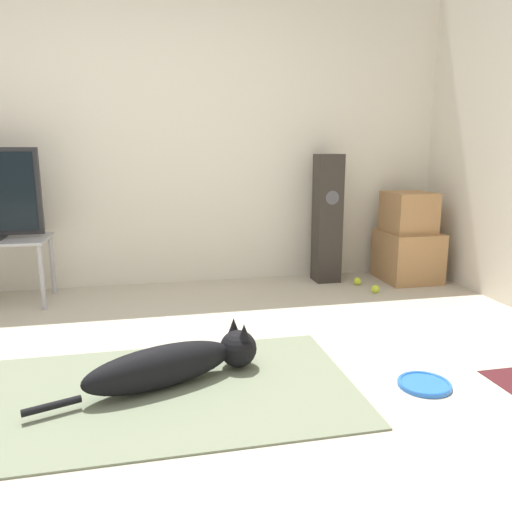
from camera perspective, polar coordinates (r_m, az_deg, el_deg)
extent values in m
plane|color=#BCB29E|center=(2.52, -10.47, -15.36)|extent=(12.00, 12.00, 0.00)
cube|color=silver|center=(4.34, -12.14, 13.51)|extent=(8.00, 0.06, 2.55)
cube|color=slate|center=(2.55, -11.82, -15.01)|extent=(1.97, 1.09, 0.01)
ellipsoid|color=black|center=(2.53, -10.83, -12.35)|extent=(0.78, 0.43, 0.21)
sphere|color=black|center=(2.70, -2.06, -10.52)|extent=(0.20, 0.20, 0.20)
cone|color=black|center=(2.71, -2.57, -7.99)|extent=(0.06, 0.06, 0.09)
cone|color=black|center=(2.62, -1.37, -8.69)|extent=(0.06, 0.06, 0.09)
cylinder|color=black|center=(2.44, -22.30, -15.57)|extent=(0.24, 0.12, 0.03)
cylinder|color=blue|center=(2.69, 18.68, -13.76)|extent=(0.26, 0.26, 0.02)
torus|color=blue|center=(2.69, 18.69, -13.62)|extent=(0.26, 0.26, 0.02)
cube|color=#A87A4C|center=(4.64, 16.95, 0.00)|extent=(0.46, 0.51, 0.44)
cube|color=#A87A4C|center=(4.58, 17.05, 4.82)|extent=(0.37, 0.41, 0.35)
cube|color=#2D2823|center=(4.40, 8.14, 4.23)|extent=(0.21, 0.21, 1.11)
cylinder|color=#4C4C51|center=(4.28, 8.72, 6.60)|extent=(0.12, 0.00, 0.12)
cylinder|color=#A8A8AD|center=(3.93, -23.28, -2.29)|extent=(0.04, 0.04, 0.48)
cylinder|color=#A8A8AD|center=(4.34, -22.24, -0.89)|extent=(0.04, 0.04, 0.48)
sphere|color=#C6E033|center=(4.40, 11.51, -2.83)|extent=(0.07, 0.07, 0.07)
sphere|color=#C6E033|center=(4.19, 13.47, -3.68)|extent=(0.07, 0.07, 0.07)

